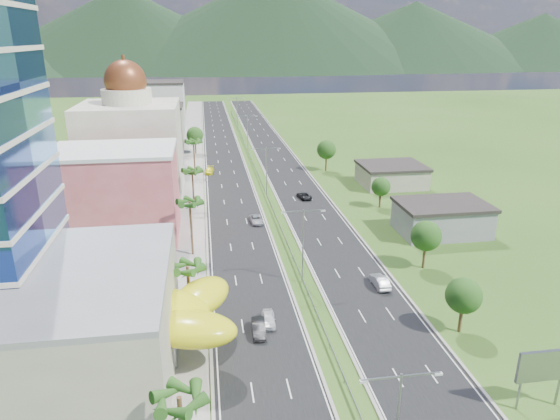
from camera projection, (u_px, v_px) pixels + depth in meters
name	position (u px, v px, depth m)	size (l,w,h in m)	color
ground	(318.00, 320.00, 61.57)	(500.00, 500.00, 0.00)	#2D5119
road_left	(224.00, 157.00, 144.45)	(11.00, 260.00, 0.04)	black
road_right	(275.00, 155.00, 146.59)	(11.00, 260.00, 0.04)	black
sidewalk_left	(191.00, 158.00, 143.08)	(7.00, 260.00, 0.12)	gray
median_guardrail	(256.00, 169.00, 128.52)	(0.10, 216.06, 0.76)	gray
streetlight_median_b	(303.00, 239.00, 68.67)	(6.04, 0.25, 11.00)	gray
streetlight_median_c	(267.00, 167.00, 105.98)	(6.04, 0.25, 11.00)	gray
streetlight_median_d	(247.00, 130.00, 147.96)	(6.04, 0.25, 11.00)	gray
streetlight_median_e	(237.00, 109.00, 189.93)	(6.04, 0.25, 11.00)	gray
mall_podium	(19.00, 330.00, 49.59)	(30.00, 24.00, 11.00)	#9C9581
lime_canopy	(145.00, 315.00, 53.34)	(18.00, 15.00, 7.40)	yellow
pink_shophouse	(117.00, 195.00, 84.95)	(20.00, 15.00, 15.00)	#C45055
domed_building	(132.00, 145.00, 105.13)	(20.00, 20.00, 28.70)	#BCB49C
midrise_grey	(149.00, 138.00, 129.70)	(16.00, 15.00, 16.00)	gray
midrise_beige	(156.00, 129.00, 150.72)	(16.00, 15.00, 13.00)	#9C9581
midrise_white	(161.00, 110.00, 171.35)	(16.00, 15.00, 18.00)	silver
billboard	(543.00, 367.00, 45.74)	(5.20, 0.35, 6.20)	gray
shed_near	(442.00, 219.00, 88.06)	(15.00, 10.00, 5.00)	gray
shed_far	(391.00, 176.00, 116.43)	(14.00, 12.00, 4.40)	#9C9581
palm_tree_a	(179.00, 403.00, 36.19)	(3.60, 3.60, 9.10)	#47301C
palm_tree_b	(188.00, 270.00, 58.89)	(3.60, 3.60, 8.10)	#47301C
palm_tree_c	(190.00, 205.00, 77.07)	(3.60, 3.60, 9.60)	#47301C
palm_tree_d	(192.00, 172.00, 98.84)	(3.60, 3.60, 8.60)	#47301C
palm_tree_e	(193.00, 143.00, 121.91)	(3.60, 3.60, 9.40)	#47301C
leafy_tree_lfar	(195.00, 135.00, 146.14)	(4.90, 4.90, 8.05)	#47301C
leafy_tree_ra	(464.00, 296.00, 57.61)	(4.20, 4.20, 6.90)	#47301C
leafy_tree_rb	(426.00, 236.00, 73.76)	(4.55, 4.55, 7.47)	#47301C
leafy_tree_rc	(381.00, 187.00, 100.58)	(3.85, 3.85, 6.33)	#47301C
leafy_tree_rd	(326.00, 150.00, 127.59)	(4.90, 4.90, 8.05)	#47301C
mountain_ridge	(276.00, 71.00, 489.90)	(860.00, 140.00, 90.00)	black
car_white_near_left	(268.00, 319.00, 60.46)	(1.60, 3.98, 1.35)	white
car_dark_left	(259.00, 328.00, 58.51)	(1.52, 4.35, 1.43)	black
car_silver_mid_left	(256.00, 219.00, 93.20)	(2.18, 4.73, 1.32)	#A3A5AB
car_yellow_far_left	(209.00, 170.00, 126.83)	(2.00, 4.91, 1.42)	yellow
car_silver_right	(380.00, 281.00, 69.52)	(1.67, 4.79, 1.58)	#AAABB2
car_dark_far_right	(304.00, 196.00, 107.13)	(2.15, 4.65, 1.29)	black
motorcycle	(222.00, 282.00, 69.45)	(0.62, 2.05, 1.31)	black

